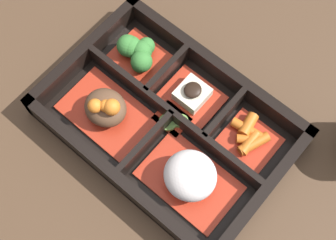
% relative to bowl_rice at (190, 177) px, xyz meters
% --- Properties ---
extents(ground_plane, '(3.00, 3.00, 0.00)m').
position_rel_bowl_rice_xyz_m(ground_plane, '(0.07, -0.04, -0.03)').
color(ground_plane, '#4C3523').
extents(bento_base, '(0.32, 0.22, 0.01)m').
position_rel_bowl_rice_xyz_m(bento_base, '(0.07, -0.04, -0.03)').
color(bento_base, black).
rests_on(bento_base, ground_plane).
extents(bento_rim, '(0.32, 0.22, 0.04)m').
position_rel_bowl_rice_xyz_m(bento_rim, '(0.07, -0.04, -0.01)').
color(bento_rim, black).
rests_on(bento_rim, ground_plane).
extents(bowl_rice, '(0.12, 0.08, 0.05)m').
position_rel_bowl_rice_xyz_m(bowl_rice, '(0.00, 0.00, 0.00)').
color(bowl_rice, '#B22D19').
rests_on(bowl_rice, bento_base).
extents(bowl_stew, '(0.12, 0.08, 0.05)m').
position_rel_bowl_rice_xyz_m(bowl_stew, '(0.14, 0.00, -0.00)').
color(bowl_stew, '#B22D19').
rests_on(bowl_stew, bento_base).
extents(bowl_carrots, '(0.07, 0.06, 0.02)m').
position_rel_bowl_rice_xyz_m(bowl_carrots, '(-0.02, -0.09, -0.02)').
color(bowl_carrots, '#B22D19').
rests_on(bowl_carrots, bento_base).
extents(bowl_tofu, '(0.08, 0.06, 0.03)m').
position_rel_bowl_rice_xyz_m(bowl_tofu, '(0.07, -0.09, -0.01)').
color(bowl_tofu, '#B22D19').
rests_on(bowl_tofu, bento_base).
extents(bowl_greens, '(0.08, 0.06, 0.04)m').
position_rel_bowl_rice_xyz_m(bowl_greens, '(0.17, -0.09, -0.01)').
color(bowl_greens, '#B22D19').
rests_on(bowl_greens, bento_base).
extents(bowl_pickles, '(0.04, 0.04, 0.01)m').
position_rel_bowl_rice_xyz_m(bowl_pickles, '(0.07, -0.05, -0.02)').
color(bowl_pickles, '#B22D19').
rests_on(bowl_pickles, bento_base).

